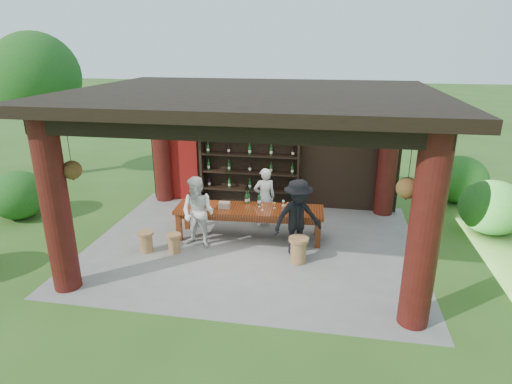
% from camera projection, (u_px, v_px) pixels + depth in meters
% --- Properties ---
extents(ground, '(90.00, 90.00, 0.00)m').
position_uv_depth(ground, '(253.00, 244.00, 9.90)').
color(ground, '#2D5119').
rests_on(ground, ground).
extents(pavilion, '(7.50, 6.00, 3.60)m').
position_uv_depth(pavilion, '(256.00, 150.00, 9.59)').
color(pavilion, slate).
rests_on(pavilion, ground).
extents(wine_shelf, '(2.78, 0.42, 2.45)m').
position_uv_depth(wine_shelf, '(250.00, 164.00, 11.86)').
color(wine_shelf, black).
rests_on(wine_shelf, ground).
extents(tasting_table, '(3.51, 1.10, 0.75)m').
position_uv_depth(tasting_table, '(249.00, 213.00, 10.05)').
color(tasting_table, '#501D0B').
rests_on(tasting_table, ground).
extents(stool_near_left, '(0.33, 0.33, 0.44)m').
position_uv_depth(stool_near_left, '(174.00, 243.00, 9.45)').
color(stool_near_left, brown).
rests_on(stool_near_left, ground).
extents(stool_near_right, '(0.43, 0.43, 0.56)m').
position_uv_depth(stool_near_right, '(298.00, 249.00, 9.01)').
color(stool_near_right, brown).
rests_on(stool_near_right, ground).
extents(stool_far_left, '(0.36, 0.36, 0.48)m').
position_uv_depth(stool_far_left, '(146.00, 241.00, 9.48)').
color(stool_far_left, brown).
rests_on(stool_far_left, ground).
extents(host, '(0.65, 0.55, 1.52)m').
position_uv_depth(host, '(265.00, 197.00, 10.68)').
color(host, silver).
rests_on(host, ground).
extents(guest_woman, '(0.91, 0.77, 1.65)m').
position_uv_depth(guest_woman, '(198.00, 213.00, 9.55)').
color(guest_woman, silver).
rests_on(guest_woman, ground).
extents(guest_man, '(1.28, 1.11, 1.72)m').
position_uv_depth(guest_man, '(298.00, 218.00, 9.15)').
color(guest_man, black).
rests_on(guest_man, ground).
extents(table_bottles, '(0.40, 0.16, 0.31)m').
position_uv_depth(table_bottles, '(251.00, 197.00, 10.26)').
color(table_bottles, '#194C1E').
rests_on(table_bottles, tasting_table).
extents(table_glasses, '(0.89, 0.43, 0.15)m').
position_uv_depth(table_glasses, '(279.00, 206.00, 9.95)').
color(table_glasses, silver).
rests_on(table_glasses, tasting_table).
extents(napkin_basket, '(0.27, 0.20, 0.14)m').
position_uv_depth(napkin_basket, '(224.00, 205.00, 10.02)').
color(napkin_basket, '#BF6672').
rests_on(napkin_basket, tasting_table).
extents(shrubs, '(14.22, 7.95, 1.36)m').
position_uv_depth(shrubs, '(329.00, 216.00, 10.11)').
color(shrubs, '#194C14').
rests_on(shrubs, ground).
extents(trees, '(20.61, 10.49, 4.80)m').
position_uv_depth(trees, '(420.00, 93.00, 9.50)').
color(trees, '#3F2819').
rests_on(trees, ground).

